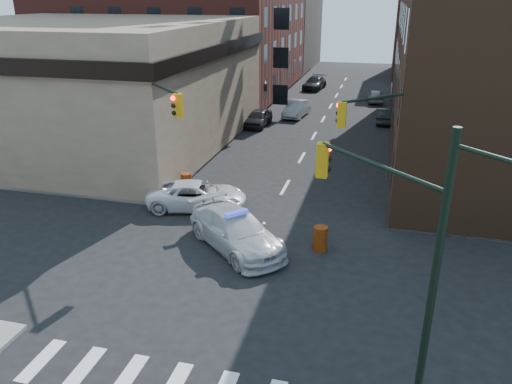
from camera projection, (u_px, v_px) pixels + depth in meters
The scene contains 25 objects.
ground at pixel (238, 271), 20.82m from camera, with size 140.00×140.00×0.00m, color black.
sidewalk_nw at pixel (123, 97), 55.57m from camera, with size 34.00×54.50×0.15m, color gray.
bank_building at pixel (84, 82), 37.93m from camera, with size 22.00×22.00×9.00m, color #9A8064.
commercial_row_ne at pixel (501, 51), 35.47m from camera, with size 14.00×34.00×14.00m, color #4A2E1D.
filler_nw at pixel (251, 13), 77.34m from camera, with size 20.00×18.00×16.00m, color brown.
filler_ne at pixel (457, 32), 67.56m from camera, with size 16.00×16.00×12.00m, color #5D251D.
signal_pole_se at pixel (402, 253), 12.75m from camera, with size 5.40×5.27×8.00m.
signal_pole_nw at pixel (156, 130), 25.37m from camera, with size 3.58×3.67×8.00m.
signal_pole_ne at pixel (393, 146), 22.68m from camera, with size 3.67×3.58×8.00m.
tree_ne_near at pixel (413, 89), 41.19m from camera, with size 3.00×3.00×4.85m.
tree_ne_far at pixel (410, 74), 48.39m from camera, with size 3.00×3.00×4.85m.
police_car at pixel (236, 231), 22.45m from camera, with size 2.37×5.83×1.69m, color silver.
pickup at pixel (197, 195), 26.69m from camera, with size 2.43×5.27×1.46m, color silver.
parked_car_wnear at pixel (258, 118), 43.38m from camera, with size 1.73×4.30×1.47m, color black.
parked_car_wfar at pixel (297, 109), 46.71m from camera, with size 1.59×4.57×1.51m, color gray.
parked_car_wdeep at pixel (315, 83), 60.19m from camera, with size 2.07×5.08×1.48m, color black.
parked_car_enear at pixel (385, 116), 44.46m from camera, with size 1.37×3.94×1.30m, color black.
parked_car_efar at pixel (375, 96), 52.97m from camera, with size 1.56×3.88×1.32m, color gray.
pedestrian_a at pixel (175, 168), 29.81m from camera, with size 0.69×0.45×1.89m, color black.
pedestrian_b at pixel (81, 175), 28.84m from camera, with size 0.85×0.66×1.75m, color black.
pedestrian_c at pixel (83, 177), 28.35m from camera, with size 1.08×0.45×1.84m, color #1F262F.
barrel_road at pixel (320, 239), 22.34m from camera, with size 0.64×0.64×1.14m, color orange.
barrel_bank at pixel (186, 182), 29.11m from camera, with size 0.60×0.60×1.08m, color #CD4E09.
barricade_nw_a at pixel (163, 178), 29.39m from camera, with size 1.33×0.67×1.00m, color #C93809, non-canonical shape.
barricade_nw_b at pixel (116, 186), 28.39m from camera, with size 1.22×0.61×0.92m, color #D4440A, non-canonical shape.
Camera 1 is at (5.22, -17.36, 10.78)m, focal length 35.00 mm.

